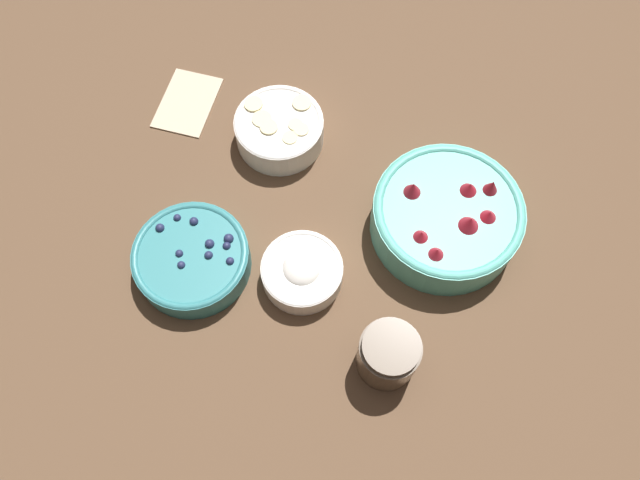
{
  "coord_description": "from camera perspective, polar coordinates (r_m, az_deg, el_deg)",
  "views": [
    {
      "loc": [
        0.45,
        0.0,
        0.9
      ],
      "look_at": [
        0.06,
        0.01,
        0.04
      ],
      "focal_mm": 35.0,
      "sensor_mm": 36.0,
      "label": 1
    }
  ],
  "objects": [
    {
      "name": "bowl_cream",
      "position": [
        0.94,
        -1.65,
        -2.87
      ],
      "size": [
        0.12,
        0.12,
        0.05
      ],
      "color": "white",
      "rests_on": "ground_plane"
    },
    {
      "name": "jar_chocolate",
      "position": [
        0.89,
        6.24,
        -10.4
      ],
      "size": [
        0.09,
        0.09,
        0.09
      ],
      "color": "brown",
      "rests_on": "ground_plane"
    },
    {
      "name": "bowl_blueberries",
      "position": [
        0.97,
        -11.65,
        -1.65
      ],
      "size": [
        0.18,
        0.18,
        0.05
      ],
      "color": "teal",
      "rests_on": "ground_plane"
    },
    {
      "name": "bowl_bananas",
      "position": [
        1.06,
        -3.75,
        10.15
      ],
      "size": [
        0.15,
        0.15,
        0.06
      ],
      "color": "white",
      "rests_on": "ground_plane"
    },
    {
      "name": "bowl_strawberries",
      "position": [
        0.98,
        11.51,
        2.14
      ],
      "size": [
        0.23,
        0.23,
        0.09
      ],
      "color": "#56B7A8",
      "rests_on": "ground_plane"
    },
    {
      "name": "ground_plane",
      "position": [
        1.01,
        -0.79,
        2.31
      ],
      "size": [
        4.0,
        4.0,
        0.0
      ],
      "primitive_type": "plane",
      "color": "brown"
    },
    {
      "name": "napkin",
      "position": [
        1.15,
        -12.05,
        12.23
      ],
      "size": [
        0.15,
        0.12,
        0.01
      ],
      "color": "beige",
      "rests_on": "ground_plane"
    }
  ]
}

